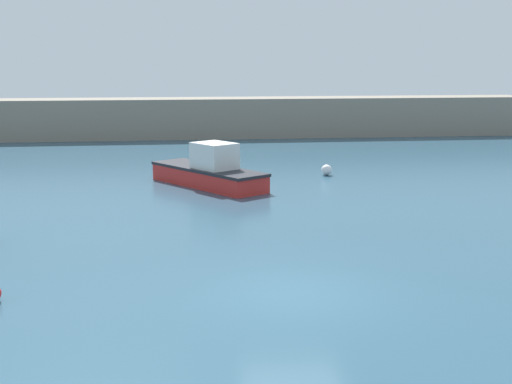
# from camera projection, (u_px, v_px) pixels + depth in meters

# --- Properties ---
(ground_plane) EXTENTS (120.00, 120.00, 0.20)m
(ground_plane) POSITION_uv_depth(u_px,v_px,m) (294.00, 297.00, 17.01)
(ground_plane) COLOR #284C60
(harbor_breakwater) EXTENTS (44.57, 3.11, 2.70)m
(harbor_breakwater) POSITION_uv_depth(u_px,v_px,m) (210.00, 118.00, 49.17)
(harbor_breakwater) COLOR gray
(harbor_breakwater) RESTS_ON ground_plane
(motorboat_with_cabin) EXTENTS (4.94, 6.10, 1.93)m
(motorboat_with_cabin) POSITION_uv_depth(u_px,v_px,m) (210.00, 172.00, 30.76)
(motorboat_with_cabin) COLOR red
(motorboat_with_cabin) RESTS_ON ground_plane
(mooring_buoy_white) EXTENTS (0.51, 0.51, 0.51)m
(mooring_buoy_white) POSITION_uv_depth(u_px,v_px,m) (327.00, 170.00, 33.68)
(mooring_buoy_white) COLOR white
(mooring_buoy_white) RESTS_ON ground_plane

